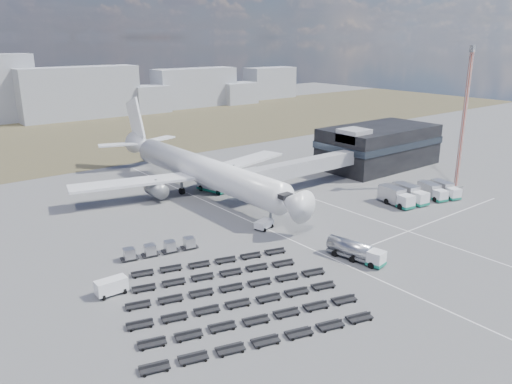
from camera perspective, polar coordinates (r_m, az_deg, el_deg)
ground at (r=81.25m, az=5.77°, el=-5.45°), size 420.00×420.00×0.00m
grass_strip at (r=174.54m, az=-20.25°, el=5.88°), size 420.00×90.00×0.01m
lane_markings at (r=89.75m, az=8.95°, el=-3.33°), size 47.12×110.00×0.01m
terminal at (r=129.42m, az=13.80°, el=5.17°), size 30.40×16.40×11.00m
jet_bridge at (r=104.11m, az=4.38°, el=2.64°), size 30.30×3.80×7.05m
airliner at (r=103.97m, az=-6.60°, el=2.69°), size 51.59×64.53×17.62m
skyline at (r=211.54m, az=-25.48°, el=9.72°), size 293.31×24.73×25.38m
fuel_tanker at (r=74.72m, az=11.33°, el=-6.61°), size 3.75×9.13×2.87m
pushback_tug at (r=85.06m, az=0.91°, el=-3.75°), size 3.72×2.75×1.49m
utility_van at (r=66.71m, az=-16.19°, el=-10.38°), size 3.95×1.84×2.12m
catering_truck at (r=105.69m, az=-4.97°, el=0.92°), size 4.34×7.41×3.19m
service_trucks_near at (r=101.82m, az=16.47°, el=-0.34°), size 7.59×8.65×3.12m
service_trucks_far at (r=108.04m, az=20.18°, el=0.18°), size 7.40×8.16×2.74m
uld_row at (r=76.64m, az=-10.91°, el=-6.33°), size 11.83×3.82×1.63m
baggage_dollies at (r=63.52m, az=-2.59°, el=-11.84°), size 31.02×28.64×0.72m
floodlight_mast at (r=114.20m, az=22.67°, el=7.72°), size 2.83×2.30×29.77m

